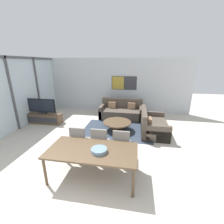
# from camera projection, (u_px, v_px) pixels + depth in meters

# --- Properties ---
(ground_plane) EXTENTS (24.00, 24.00, 0.00)m
(ground_plane) POSITION_uv_depth(u_px,v_px,m) (61.00, 212.00, 2.69)
(ground_plane) COLOR beige
(wall_back) EXTENTS (7.90, 0.09, 2.80)m
(wall_back) POSITION_uv_depth(u_px,v_px,m) (114.00, 85.00, 7.95)
(wall_back) COLOR silver
(wall_back) RESTS_ON ground_plane
(window_wall_left) EXTENTS (0.07, 6.09, 2.80)m
(window_wall_left) POSITION_uv_depth(u_px,v_px,m) (11.00, 91.00, 5.61)
(window_wall_left) COLOR silver
(window_wall_left) RESTS_ON ground_plane
(area_rug) EXTENTS (2.69, 1.87, 0.01)m
(area_rug) POSITION_uv_depth(u_px,v_px,m) (117.00, 130.00, 5.96)
(area_rug) COLOR #333D4C
(area_rug) RESTS_ON ground_plane
(tv_console) EXTENTS (1.67, 0.44, 0.43)m
(tv_console) POSITION_uv_depth(u_px,v_px,m) (43.00, 118.00, 6.64)
(tv_console) COLOR brown
(tv_console) RESTS_ON ground_plane
(television) EXTENTS (1.27, 0.20, 0.66)m
(television) POSITION_uv_depth(u_px,v_px,m) (42.00, 106.00, 6.47)
(television) COLOR #2D2D33
(television) RESTS_ON tv_console
(sofa_main) EXTENTS (2.01, 0.95, 0.88)m
(sofa_main) POSITION_uv_depth(u_px,v_px,m) (121.00, 112.00, 7.29)
(sofa_main) COLOR #51473D
(sofa_main) RESTS_ON ground_plane
(sofa_side) EXTENTS (0.95, 1.62, 0.88)m
(sofa_side) POSITION_uv_depth(u_px,v_px,m) (152.00, 126.00, 5.69)
(sofa_side) COLOR #51473D
(sofa_side) RESTS_ON ground_plane
(coffee_table) EXTENTS (1.10, 1.10, 0.36)m
(coffee_table) POSITION_uv_depth(u_px,v_px,m) (117.00, 124.00, 5.88)
(coffee_table) COLOR brown
(coffee_table) RESTS_ON ground_plane
(dining_table) EXTENTS (1.99, 0.98, 0.72)m
(dining_table) POSITION_uv_depth(u_px,v_px,m) (92.00, 152.00, 3.34)
(dining_table) COLOR brown
(dining_table) RESTS_ON ground_plane
(dining_chair_left) EXTENTS (0.46, 0.46, 0.95)m
(dining_chair_left) POSITION_uv_depth(u_px,v_px,m) (79.00, 140.00, 4.12)
(dining_chair_left) COLOR gray
(dining_chair_left) RESTS_ON ground_plane
(dining_chair_centre) EXTENTS (0.46, 0.46, 0.95)m
(dining_chair_centre) POSITION_uv_depth(u_px,v_px,m) (100.00, 142.00, 4.03)
(dining_chair_centre) COLOR gray
(dining_chair_centre) RESTS_ON ground_plane
(dining_chair_right) EXTENTS (0.46, 0.46, 0.95)m
(dining_chair_right) POSITION_uv_depth(u_px,v_px,m) (122.00, 144.00, 3.93)
(dining_chair_right) COLOR gray
(dining_chair_right) RESTS_ON ground_plane
(fruit_bowl) EXTENTS (0.35, 0.35, 0.08)m
(fruit_bowl) POSITION_uv_depth(u_px,v_px,m) (99.00, 150.00, 3.22)
(fruit_bowl) COLOR slate
(fruit_bowl) RESTS_ON dining_table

